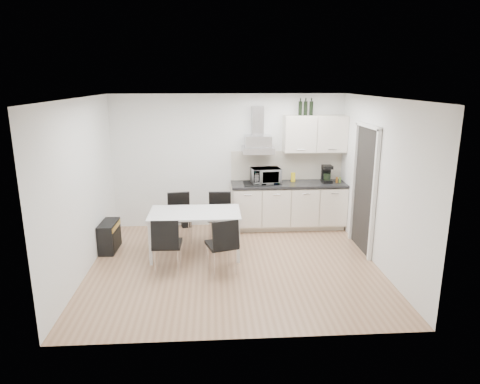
% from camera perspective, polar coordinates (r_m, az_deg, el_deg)
% --- Properties ---
extents(ground, '(4.50, 4.50, 0.00)m').
position_cam_1_polar(ground, '(6.88, -0.78, -9.73)').
color(ground, tan).
rests_on(ground, ground).
extents(wall_back, '(4.50, 0.10, 2.60)m').
position_cam_1_polar(wall_back, '(8.41, -1.53, 4.10)').
color(wall_back, white).
rests_on(wall_back, ground).
extents(wall_front, '(4.50, 0.10, 2.60)m').
position_cam_1_polar(wall_front, '(4.54, 0.48, -5.22)').
color(wall_front, white).
rests_on(wall_front, ground).
extents(wall_left, '(0.10, 4.00, 2.60)m').
position_cam_1_polar(wall_left, '(6.73, -20.33, 0.48)').
color(wall_left, white).
rests_on(wall_left, ground).
extents(wall_right, '(0.10, 4.00, 2.60)m').
position_cam_1_polar(wall_right, '(6.94, 18.07, 1.09)').
color(wall_right, white).
rests_on(wall_right, ground).
extents(ceiling, '(4.50, 4.50, 0.00)m').
position_cam_1_polar(ceiling, '(6.27, -0.87, 12.45)').
color(ceiling, white).
rests_on(ceiling, wall_back).
extents(doorway, '(0.08, 1.04, 2.10)m').
position_cam_1_polar(doorway, '(7.48, 16.11, 0.22)').
color(doorway, white).
rests_on(doorway, ground).
extents(kitchenette, '(2.22, 0.64, 2.52)m').
position_cam_1_polar(kitchenette, '(8.38, 6.73, 0.68)').
color(kitchenette, beige).
rests_on(kitchenette, ground).
extents(dining_table, '(1.49, 0.85, 0.75)m').
position_cam_1_polar(dining_table, '(7.08, -6.02, -3.24)').
color(dining_table, white).
rests_on(dining_table, ground).
extents(chair_far_left, '(0.52, 0.57, 0.88)m').
position_cam_1_polar(chair_far_left, '(7.76, -7.98, -3.50)').
color(chair_far_left, black).
rests_on(chair_far_left, ground).
extents(chair_far_right, '(0.46, 0.52, 0.88)m').
position_cam_1_polar(chair_far_right, '(7.72, -2.71, -3.47)').
color(chair_far_right, black).
rests_on(chair_far_right, ground).
extents(chair_near_left, '(0.45, 0.51, 0.88)m').
position_cam_1_polar(chair_near_left, '(6.59, -9.66, -6.94)').
color(chair_near_left, black).
rests_on(chair_near_left, ground).
extents(chair_near_right, '(0.57, 0.61, 0.88)m').
position_cam_1_polar(chair_near_right, '(6.48, -2.46, -7.12)').
color(chair_near_right, black).
rests_on(chair_near_right, ground).
extents(guitar_amp, '(0.28, 0.61, 0.50)m').
position_cam_1_polar(guitar_amp, '(7.70, -17.02, -5.66)').
color(guitar_amp, black).
rests_on(guitar_amp, ground).
extents(floor_speaker, '(0.22, 0.20, 0.31)m').
position_cam_1_polar(floor_speaker, '(8.61, -7.17, -3.64)').
color(floor_speaker, black).
rests_on(floor_speaker, ground).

